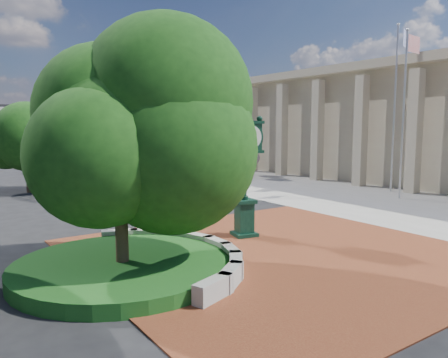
% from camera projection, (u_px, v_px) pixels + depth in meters
% --- Properties ---
extents(ground, '(200.00, 200.00, 0.00)m').
position_uv_depth(ground, '(260.00, 247.00, 15.18)').
color(ground, black).
rests_on(ground, ground).
extents(plaza, '(12.00, 12.00, 0.04)m').
position_uv_depth(plaza, '(279.00, 253.00, 14.37)').
color(plaza, brown).
rests_on(plaza, ground).
extents(sidewalk, '(20.00, 50.00, 0.04)m').
position_uv_depth(sidewalk, '(341.00, 182.00, 32.39)').
color(sidewalk, '#9E9B93').
rests_on(sidewalk, ground).
extents(planter_wall, '(2.96, 6.77, 0.54)m').
position_uv_depth(planter_wall, '(193.00, 252.00, 13.62)').
color(planter_wall, '#9E9B93').
rests_on(planter_wall, ground).
extents(grass_bed, '(6.10, 6.10, 0.40)m').
position_uv_depth(grass_bed, '(123.00, 268.00, 12.33)').
color(grass_bed, '#144617').
rests_on(grass_bed, ground).
extents(civic_building, '(17.35, 44.00, 8.60)m').
position_uv_depth(civic_building, '(383.00, 124.00, 37.80)').
color(civic_building, tan).
rests_on(civic_building, ground).
extents(tree_planter, '(5.20, 5.20, 6.33)m').
position_uv_depth(tree_planter, '(119.00, 143.00, 11.90)').
color(tree_planter, '#38281C').
rests_on(tree_planter, ground).
extents(tree_street, '(4.40, 4.40, 5.45)m').
position_uv_depth(tree_street, '(27.00, 141.00, 27.21)').
color(tree_street, '#38281C').
rests_on(tree_street, ground).
extents(post_clock, '(1.23, 1.23, 5.06)m').
position_uv_depth(post_clock, '(245.00, 164.00, 16.27)').
color(post_clock, black).
rests_on(post_clock, ground).
extents(parked_car, '(1.88, 4.23, 1.41)m').
position_uv_depth(parked_car, '(56.00, 156.00, 49.93)').
color(parked_car, '#58150C').
rests_on(parked_car, ground).
extents(flagpole_a, '(1.49, 0.18, 9.53)m').
position_uv_depth(flagpole_a, '(403.00, 113.00, 24.56)').
color(flagpole_a, silver).
rests_on(flagpole_a, ground).
extents(flagpole_b, '(1.56, 0.67, 10.43)m').
position_uv_depth(flagpole_b, '(395.00, 107.00, 27.20)').
color(flagpole_b, silver).
rests_on(flagpole_b, ground).
extents(street_lamp_near, '(1.83, 0.84, 8.52)m').
position_uv_depth(street_lamp_near, '(103.00, 116.00, 37.64)').
color(street_lamp_near, slate).
rests_on(street_lamp_near, ground).
extents(shrub_near, '(1.20, 1.20, 2.20)m').
position_uv_depth(shrub_near, '(251.00, 158.00, 34.83)').
color(shrub_near, '#38281C').
rests_on(shrub_near, ground).
extents(shrub_mid, '(1.20, 1.20, 2.20)m').
position_uv_depth(shrub_mid, '(249.00, 157.00, 36.94)').
color(shrub_mid, '#38281C').
rests_on(shrub_mid, ground).
extents(shrub_far, '(1.20, 1.20, 2.20)m').
position_uv_depth(shrub_far, '(192.00, 154.00, 40.86)').
color(shrub_far, '#38281C').
rests_on(shrub_far, ground).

